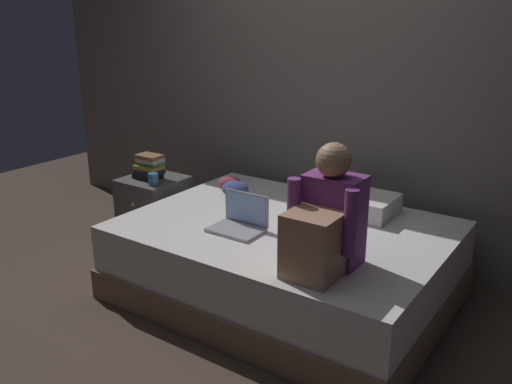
# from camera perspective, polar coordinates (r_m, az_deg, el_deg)

# --- Properties ---
(ground_plane) EXTENTS (8.00, 8.00, 0.00)m
(ground_plane) POSITION_cam_1_polar(r_m,az_deg,el_deg) (3.50, -2.42, -11.78)
(ground_plane) COLOR #47382D
(wall_back) EXTENTS (5.60, 0.10, 2.70)m
(wall_back) POSITION_cam_1_polar(r_m,az_deg,el_deg) (4.07, 7.77, 12.44)
(wall_back) COLOR slate
(wall_back) RESTS_ON ground_plane
(bed) EXTENTS (2.00, 1.50, 0.50)m
(bed) POSITION_cam_1_polar(r_m,az_deg,el_deg) (3.51, 3.13, -7.21)
(bed) COLOR #7A6047
(bed) RESTS_ON ground_plane
(nightstand) EXTENTS (0.44, 0.46, 0.54)m
(nightstand) POSITION_cam_1_polar(r_m,az_deg,el_deg) (4.35, -10.64, -1.97)
(nightstand) COLOR #474442
(nightstand) RESTS_ON ground_plane
(person_sitting) EXTENTS (0.39, 0.44, 0.66)m
(person_sitting) POSITION_cam_1_polar(r_m,az_deg,el_deg) (2.77, 7.35, -3.23)
(person_sitting) COLOR #75337A
(person_sitting) RESTS_ON bed
(laptop) EXTENTS (0.32, 0.23, 0.22)m
(laptop) POSITION_cam_1_polar(r_m,az_deg,el_deg) (3.30, -1.68, -3.08)
(laptop) COLOR #9EA0A5
(laptop) RESTS_ON bed
(pillow) EXTENTS (0.56, 0.36, 0.13)m
(pillow) POSITION_cam_1_polar(r_m,az_deg,el_deg) (3.66, 10.14, -1.05)
(pillow) COLOR silver
(pillow) RESTS_ON bed
(book_stack) EXTENTS (0.22, 0.17, 0.19)m
(book_stack) POSITION_cam_1_polar(r_m,az_deg,el_deg) (4.25, -11.23, 2.61)
(book_stack) COLOR black
(book_stack) RESTS_ON nightstand
(mug) EXTENTS (0.08, 0.08, 0.09)m
(mug) POSITION_cam_1_polar(r_m,az_deg,el_deg) (4.08, -10.78, 1.35)
(mug) COLOR teal
(mug) RESTS_ON nightstand
(clothes_pile) EXTENTS (0.33, 0.28, 0.11)m
(clothes_pile) POSITION_cam_1_polar(r_m,az_deg,el_deg) (3.96, -2.45, 0.59)
(clothes_pile) COLOR #3D4C8E
(clothes_pile) RESTS_ON bed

